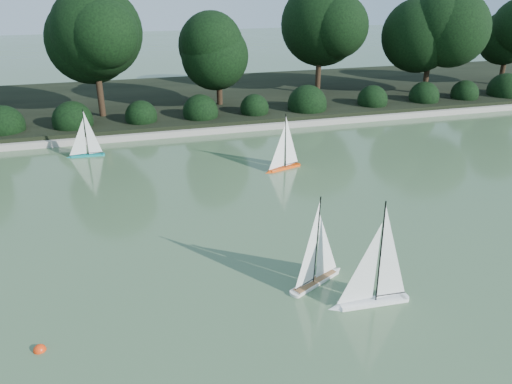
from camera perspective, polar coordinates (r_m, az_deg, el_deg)
The scene contains 10 objects.
ground at distance 7.75m, azimuth 6.31°, elevation -12.39°, with size 80.00×80.00×0.00m, color #375131.
pond_coping at distance 15.62m, azimuth -5.92°, elevation 6.97°, with size 40.00×0.35×0.18m, color gray.
far_bank at distance 19.44m, azimuth -8.06°, elevation 10.36°, with size 40.00×8.00×0.30m, color black.
tree_line at distance 17.70m, azimuth -3.64°, elevation 17.44°, with size 26.31×3.93×4.39m.
shrub_hedge at distance 16.38m, azimuth -6.54°, elevation 9.04°, with size 29.10×1.10×1.10m.
sailboat_white_a at distance 7.69m, azimuth 12.68°, elevation -10.71°, with size 1.30×0.26×1.77m.
sailboat_white_b at distance 8.10m, azimuth 7.27°, elevation -8.54°, with size 1.14×0.71×1.65m.
sailboat_orange at distance 12.58m, azimuth 2.97°, elevation 3.60°, with size 1.08×0.50×1.50m.
sailboat_teal at distance 14.28m, azimuth -19.13°, elevation 4.69°, with size 1.02×0.20×1.39m.
race_buoy at distance 7.45m, azimuth -23.48°, elevation -16.25°, with size 0.16×0.16×0.16m, color red.
Camera 1 is at (-2.48, -5.77, 4.54)m, focal length 35.00 mm.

